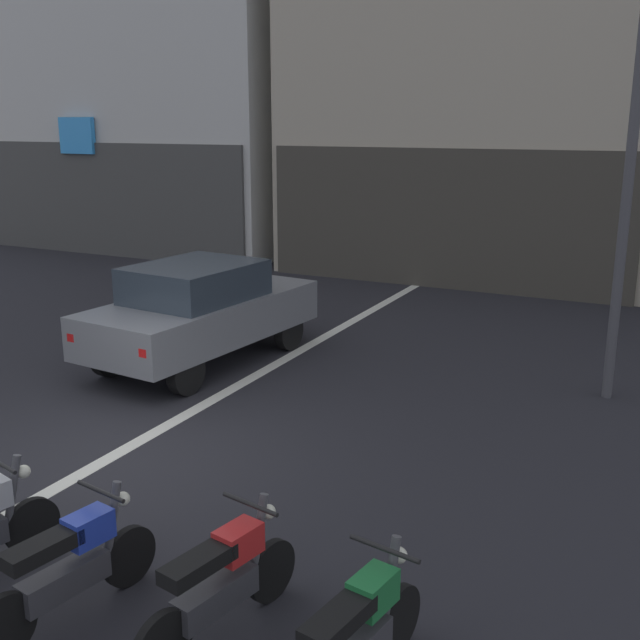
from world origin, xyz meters
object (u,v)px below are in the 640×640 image
Objects in this scene: street_lamp at (638,85)px; motorcycle_green_row_rightmost at (357,637)px; car_grey_crossing_near at (201,310)px; motorcycle_red_row_right_mid at (222,581)px; motorcycle_blue_row_centre at (70,566)px.

motorcycle_green_row_rightmost is at bearing -97.16° from street_lamp.
car_grey_crossing_near is 6.82m from motorcycle_red_row_right_mid.
motorcycle_blue_row_centre is at bearing -63.89° from car_grey_crossing_near.
street_lamp is 7.98m from motorcycle_red_row_right_mid.
car_grey_crossing_near is at bearing 116.11° from motorcycle_blue_row_centre.
motorcycle_red_row_right_mid is at bearing 16.77° from motorcycle_blue_row_centre.
car_grey_crossing_near is at bearing -168.37° from street_lamp.
motorcycle_red_row_right_mid is 1.00× the size of motorcycle_green_row_rightmost.
street_lamp is 4.23× the size of motorcycle_red_row_right_mid.
car_grey_crossing_near is at bearing 132.68° from motorcycle_green_row_rightmost.
street_lamp is 4.21× the size of motorcycle_blue_row_centre.
motorcycle_green_row_rightmost is (5.18, -5.62, -0.43)m from car_grey_crossing_near.
motorcycle_blue_row_centre is 2.33m from motorcycle_green_row_rightmost.
motorcycle_green_row_rightmost is (-0.86, -6.86, -3.78)m from street_lamp.
street_lamp is 8.64m from motorcycle_blue_row_centre.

